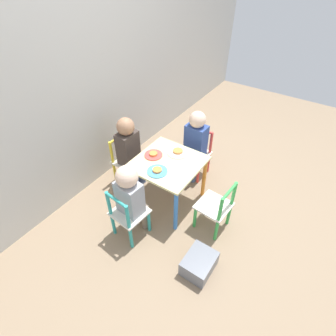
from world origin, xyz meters
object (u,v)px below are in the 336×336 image
(child_left, at_px, (131,194))
(storage_bin, at_px, (199,264))
(kids_table, at_px, (168,168))
(chair_teal, at_px, (128,215))
(child_right, at_px, (195,141))
(plate_left, at_px, (157,171))
(chair_yellow, at_px, (127,161))
(chair_green, at_px, (216,208))
(child_back, at_px, (129,147))
(chair_red, at_px, (197,154))
(plate_back, at_px, (153,155))
(plate_right, at_px, (178,152))

(child_left, xyz_separation_m, storage_bin, (-0.01, -0.64, -0.37))
(kids_table, xyz_separation_m, child_left, (-0.45, 0.04, 0.04))
(child_left, bearing_deg, chair_teal, 90.00)
(child_right, bearing_deg, plate_left, -89.61)
(chair_yellow, xyz_separation_m, storage_bin, (-0.47, -1.11, -0.17))
(chair_green, xyz_separation_m, child_back, (0.05, 0.96, 0.20))
(chair_teal, bearing_deg, plate_left, -92.31)
(chair_teal, height_order, child_back, child_back)
(chair_red, relative_size, storage_bin, 1.94)
(chair_red, xyz_separation_m, chair_green, (-0.55, -0.50, 0.00))
(chair_yellow, height_order, child_back, child_back)
(chair_red, bearing_deg, chair_green, -46.34)
(plate_left, distance_m, storage_bin, 0.79)
(plate_back, xyz_separation_m, storage_bin, (-0.46, -0.76, -0.42))
(kids_table, height_order, plate_left, plate_left)
(child_right, xyz_separation_m, plate_right, (-0.29, 0.01, 0.04))
(child_right, relative_size, storage_bin, 2.89)
(chair_yellow, relative_size, chair_green, 1.00)
(plate_right, bearing_deg, chair_teal, 176.00)
(child_right, bearing_deg, plate_right, -90.82)
(plate_right, bearing_deg, kids_table, 180.00)
(chair_yellow, height_order, storage_bin, chair_yellow)
(plate_back, bearing_deg, plate_left, -135.00)
(chair_yellow, distance_m, chair_green, 1.02)
(kids_table, xyz_separation_m, chair_teal, (-0.51, 0.05, -0.16))
(chair_teal, distance_m, chair_green, 0.73)
(kids_table, height_order, storage_bin, kids_table)
(plate_left, distance_m, plate_back, 0.22)
(chair_teal, xyz_separation_m, chair_yellow, (0.52, 0.46, 0.00))
(child_back, xyz_separation_m, plate_back, (-0.01, -0.29, 0.04))
(kids_table, relative_size, plate_right, 2.84)
(chair_yellow, bearing_deg, child_right, -48.79)
(child_right, height_order, plate_left, child_right)
(kids_table, bearing_deg, chair_green, -94.21)
(child_left, bearing_deg, plate_left, -92.78)
(chair_teal, bearing_deg, plate_back, -72.53)
(kids_table, height_order, chair_teal, chair_teal)
(child_right, height_order, plate_back, child_right)
(chair_red, distance_m, plate_left, 0.71)
(chair_red, xyz_separation_m, plate_right, (-0.35, 0.01, 0.24))
(kids_table, distance_m, plate_back, 0.18)
(chair_yellow, distance_m, plate_left, 0.59)
(kids_table, bearing_deg, plate_left, 180.00)
(child_left, distance_m, plate_right, 0.61)
(child_right, bearing_deg, storage_bin, -55.62)
(chair_teal, height_order, child_right, child_right)
(chair_yellow, bearing_deg, chair_red, -45.26)
(child_left, bearing_deg, storage_bin, -175.81)
(plate_right, bearing_deg, chair_yellow, 106.15)
(kids_table, relative_size, child_left, 0.77)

